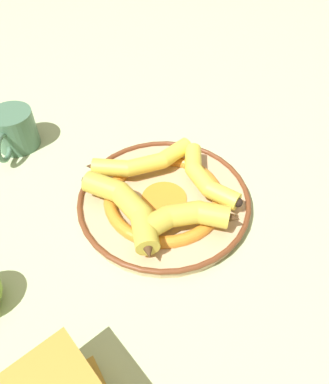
{
  "coord_description": "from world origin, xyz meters",
  "views": [
    {
      "loc": [
        -0.38,
        0.27,
        0.53
      ],
      "look_at": [
        -0.0,
        0.04,
        0.04
      ],
      "focal_mm": 35.0,
      "sensor_mm": 36.0,
      "label": 1
    }
  ],
  "objects": [
    {
      "name": "banana_a",
      "position": [
        -0.01,
        -0.04,
        0.05
      ],
      "size": [
        0.18,
        0.07,
        0.03
      ],
      "rotation": [
        0.0,
        0.0,
        3.06
      ],
      "color": "yellow",
      "rests_on": "decorative_bowl"
    },
    {
      "name": "decorative_bowl",
      "position": [
        -0.0,
        0.04,
        0.02
      ],
      "size": [
        0.31,
        0.31,
        0.03
      ],
      "color": "tan",
      "rests_on": "ground_plane"
    },
    {
      "name": "ground_plane",
      "position": [
        0.0,
        0.0,
        0.0
      ],
      "size": [
        2.8,
        2.8,
        0.0
      ],
      "primitive_type": "plane",
      "color": "#B2C693"
    },
    {
      "name": "banana_d",
      "position": [
        0.08,
        0.04,
        0.05
      ],
      "size": [
        0.09,
        0.21,
        0.03
      ],
      "rotation": [
        0.0,
        0.0,
        -1.79
      ],
      "color": "yellow",
      "rests_on": "decorative_bowl"
    },
    {
      "name": "banana_b",
      "position": [
        -0.08,
        0.04,
        0.05
      ],
      "size": [
        0.1,
        0.17,
        0.04
      ],
      "rotation": [
        0.0,
        0.0,
        1.21
      ],
      "color": "gold",
      "rests_on": "decorative_bowl"
    },
    {
      "name": "banana_c",
      "position": [
        -0.01,
        0.11,
        0.05
      ],
      "size": [
        0.21,
        0.08,
        0.04
      ],
      "rotation": [
        0.0,
        0.0,
        0.11
      ],
      "color": "gold",
      "rests_on": "decorative_bowl"
    },
    {
      "name": "coffee_mug",
      "position": [
        0.31,
        0.21,
        0.04
      ],
      "size": [
        0.12,
        0.1,
        0.08
      ],
      "rotation": [
        0.0,
        0.0,
        2.5
      ],
      "color": "#477056",
      "rests_on": "ground_plane"
    }
  ]
}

